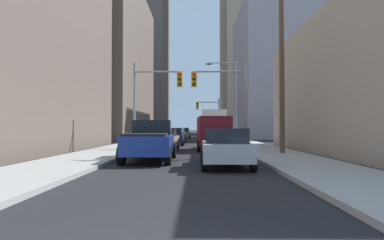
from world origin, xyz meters
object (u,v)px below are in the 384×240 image
Objects in this scene: sedan_beige at (163,139)px; traffic_signal_near_left at (155,92)px; pickup_truck_blue at (150,141)px; cargo_van_maroon at (213,131)px; city_bus at (213,124)px; sedan_red at (176,135)px; sedan_grey at (184,133)px; sedan_silver at (226,148)px; traffic_signal_far_right at (209,111)px; sedan_navy at (173,136)px; traffic_signal_near_right at (222,91)px.

sedan_beige is 3.39m from traffic_signal_near_left.
pickup_truck_blue is 8.11m from cargo_van_maroon.
pickup_truck_blue is at bearing -99.12° from city_bus.
city_bus is 2.74× the size of sedan_red.
sedan_silver is at bearing -85.47° from sedan_grey.
city_bus is 5.88m from sedan_red.
cargo_van_maroon reaches higher than sedan_red.
traffic_signal_far_right is at bearing 88.97° from sedan_silver.
sedan_grey is 28.84m from traffic_signal_near_left.
sedan_beige is 0.71× the size of traffic_signal_near_left.
sedan_navy is at bearing 100.61° from sedan_silver.
traffic_signal_far_right is (0.12, 29.37, -0.01)m from traffic_signal_near_right.
traffic_signal_near_left reaches higher than city_bus.
sedan_silver is (3.30, -2.64, -0.16)m from pickup_truck_blue.
traffic_signal_near_left reaches higher than sedan_navy.
sedan_navy is at bearing 119.60° from traffic_signal_near_right.
pickup_truck_blue is 4.22m from sedan_silver.
cargo_van_maroon is at bearing -65.76° from sedan_navy.
traffic_signal_near_left is at bearing -96.81° from sedan_navy.
sedan_navy and sedan_red have the same top height.
traffic_signal_near_right is (-0.17, -17.51, 2.12)m from city_bus.
traffic_signal_near_right reaches higher than sedan_red.
traffic_signal_near_left is 1.00× the size of traffic_signal_far_right.
cargo_van_maroon is 7.70m from sedan_navy.
traffic_signal_far_right is at bearing 90.20° from city_bus.
city_bus reaches higher than sedan_grey.
traffic_signal_near_right is at bearing -60.40° from sedan_navy.
pickup_truck_blue reaches higher than sedan_silver.
sedan_silver is 0.70× the size of traffic_signal_near_right.
sedan_navy is at bearing -99.78° from traffic_signal_far_right.
sedan_silver is at bearing -70.88° from sedan_beige.
traffic_signal_near_left is 29.75m from traffic_signal_far_right.
city_bus reaches higher than sedan_silver.
sedan_grey is 0.71× the size of traffic_signal_near_right.
sedan_beige is (-0.06, 7.05, -0.16)m from pickup_truck_blue.
cargo_van_maroon is 1.25× the size of sedan_navy.
sedan_beige is 1.01× the size of sedan_navy.
cargo_van_maroon is 0.88× the size of traffic_signal_far_right.
city_bus is 2.71× the size of sedan_beige.
city_bus is 17.87m from cargo_van_maroon.
cargo_van_maroon is 1.24× the size of sedan_beige.
traffic_signal_far_right reaches higher than pickup_truck_blue.
sedan_grey is (0.26, 29.35, 0.00)m from sedan_beige.
traffic_signal_near_right is at bearing 63.38° from pickup_truck_blue.
sedan_red is 0.70× the size of traffic_signal_near_right.
traffic_signal_far_right is at bearing 89.76° from traffic_signal_near_right.
sedan_beige and sedan_navy have the same top height.
pickup_truck_blue reaches higher than sedan_grey.
sedan_red is at bearing -104.11° from traffic_signal_far_right.
sedan_beige is 7.38m from sedan_navy.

